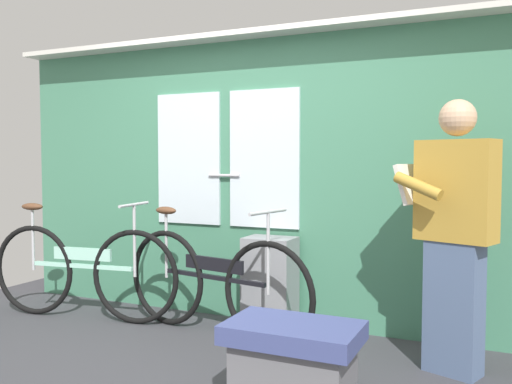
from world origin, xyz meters
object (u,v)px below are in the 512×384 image
object	(u,v)px
passenger_reading_newspaper	(454,230)
bench_seat_corner	(293,362)
bicycle_near_door	(82,271)
bicycle_leaning_behind	(213,282)
trash_bin_by_wall	(270,283)

from	to	relation	value
passenger_reading_newspaper	bench_seat_corner	size ratio (longest dim) A/B	2.38
bicycle_near_door	bicycle_leaning_behind	size ratio (longest dim) A/B	1.00
bicycle_leaning_behind	trash_bin_by_wall	distance (m)	0.45
bicycle_near_door	trash_bin_by_wall	size ratio (longest dim) A/B	2.39
bicycle_leaning_behind	trash_bin_by_wall	size ratio (longest dim) A/B	2.38
bicycle_near_door	passenger_reading_newspaper	distance (m)	2.91
bench_seat_corner	bicycle_leaning_behind	bearing A→B (deg)	137.53
bench_seat_corner	passenger_reading_newspaper	bearing A→B (deg)	49.73
bicycle_near_door	trash_bin_by_wall	distance (m)	1.56
bicycle_near_door	passenger_reading_newspaper	bearing A→B (deg)	-6.97
bicycle_near_door	bench_seat_corner	bearing A→B (deg)	-28.32
passenger_reading_newspaper	trash_bin_by_wall	xyz separation A→B (m)	(-1.35, 0.34, -0.52)
bicycle_near_door	trash_bin_by_wall	xyz separation A→B (m)	(1.52, 0.38, -0.04)
bicycle_near_door	bench_seat_corner	world-z (taller)	bicycle_near_door
trash_bin_by_wall	bench_seat_corner	distance (m)	1.35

